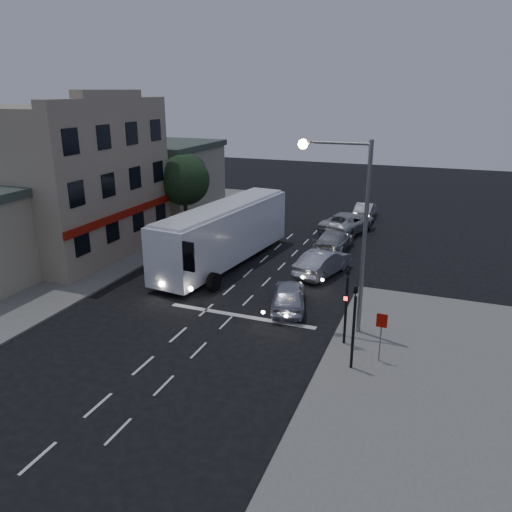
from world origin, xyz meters
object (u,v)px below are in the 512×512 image
at_px(car_suv, 288,295).
at_px(traffic_signal_side, 354,317).
at_px(regulatory_sign, 381,330).
at_px(streetlight, 351,216).
at_px(car_sedan_b, 333,241).
at_px(car_extra, 365,210).
at_px(tour_bus, 224,232).
at_px(car_sedan_c, 348,222).
at_px(traffic_signal_main, 347,297).
at_px(street_tree, 184,178).
at_px(car_sedan_a, 323,263).

relative_size(car_suv, traffic_signal_side, 1.07).
bearing_deg(regulatory_sign, streetlight, 128.75).
xyz_separation_m(car_sedan_b, car_extra, (0.54, 10.72, -0.05)).
bearing_deg(tour_bus, regulatory_sign, -32.48).
bearing_deg(car_sedan_c, traffic_signal_main, 116.10).
height_order(car_sedan_c, street_tree, street_tree).
relative_size(traffic_signal_main, traffic_signal_side, 1.00).
xyz_separation_m(car_suv, traffic_signal_main, (3.60, -3.02, 1.67)).
xyz_separation_m(traffic_signal_side, regulatory_sign, (1.00, 0.96, -0.82)).
distance_m(car_sedan_a, streetlight, 9.24).
relative_size(traffic_signal_side, street_tree, 0.66).
relative_size(car_suv, streetlight, 0.49).
bearing_deg(regulatory_sign, traffic_signal_side, -136.08).
relative_size(car_sedan_c, traffic_signal_side, 1.46).
bearing_deg(street_tree, streetlight, -39.51).
xyz_separation_m(car_sedan_b, traffic_signal_side, (4.26, -15.75, 1.66)).
relative_size(car_sedan_c, street_tree, 0.96).
distance_m(traffic_signal_side, regulatory_sign, 1.61).
xyz_separation_m(car_extra, regulatory_sign, (4.72, -25.51, 0.89)).
bearing_deg(traffic_signal_main, car_sedan_b, 104.50).
distance_m(car_sedan_a, car_extra, 15.81).
height_order(traffic_signal_side, regulatory_sign, traffic_signal_side).
bearing_deg(streetlight, traffic_signal_side, -74.30).
bearing_deg(streetlight, traffic_signal_main, -79.80).
xyz_separation_m(car_sedan_a, traffic_signal_side, (3.81, -10.67, 1.62)).
height_order(car_sedan_b, regulatory_sign, regulatory_sign).
bearing_deg(car_sedan_b, car_sedan_c, -89.23).
relative_size(tour_bus, traffic_signal_side, 3.26).
height_order(car_sedan_a, traffic_signal_side, traffic_signal_side).
xyz_separation_m(streetlight, street_tree, (-15.55, 12.82, -1.23)).
xyz_separation_m(tour_bus, regulatory_sign, (11.43, -9.40, -0.58)).
distance_m(car_sedan_a, traffic_signal_side, 11.44).
distance_m(tour_bus, traffic_signal_side, 14.71).
xyz_separation_m(car_extra, traffic_signal_main, (3.02, -24.50, 1.72)).
bearing_deg(street_tree, car_sedan_c, 21.54).
height_order(tour_bus, car_sedan_c, tour_bus).
relative_size(car_suv, car_sedan_a, 0.91).
xyz_separation_m(car_sedan_b, regulatory_sign, (5.26, -14.79, 0.84)).
distance_m(tour_bus, regulatory_sign, 14.82).
height_order(regulatory_sign, street_tree, street_tree).
bearing_deg(car_sedan_b, tour_bus, 42.00).
distance_m(car_suv, car_sedan_c, 16.06).
xyz_separation_m(car_sedan_c, car_extra, (0.53, 5.41, -0.13)).
relative_size(car_extra, street_tree, 0.69).
height_order(car_sedan_a, car_sedan_b, car_sedan_a).
bearing_deg(tour_bus, car_suv, -34.25).
bearing_deg(traffic_signal_main, tour_bus, 139.24).
bearing_deg(traffic_signal_side, tour_bus, 135.18).
distance_m(car_sedan_b, traffic_signal_main, 14.33).
bearing_deg(car_sedan_a, streetlight, 126.55).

